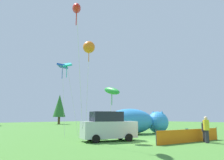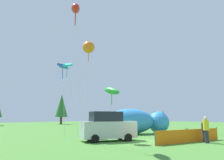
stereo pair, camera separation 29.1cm
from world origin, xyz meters
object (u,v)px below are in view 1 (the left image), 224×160
(kite_blue_box, at_px, (63,67))
(kite_orange_flower, at_px, (89,47))
(kite_red_lizard, at_px, (77,9))
(spectator_in_black_shirt, at_px, (204,130))
(spectator_in_blue_shirt, at_px, (206,128))
(folding_chair, at_px, (185,133))
(inflatable_cat, at_px, (137,122))
(kite_teal_diamond, at_px, (67,66))
(parked_car, at_px, (108,127))
(kite_green_fish, at_px, (112,91))

(kite_blue_box, distance_m, kite_orange_flower, 4.67)
(kite_red_lizard, bearing_deg, spectator_in_black_shirt, -31.93)
(spectator_in_blue_shirt, xyz_separation_m, kite_orange_flower, (-4.98, 7.62, 6.79))
(folding_chair, xyz_separation_m, inflatable_cat, (0.88, 6.17, 0.75))
(spectator_in_blue_shirt, xyz_separation_m, kite_red_lizard, (-7.77, 5.53, 8.59))
(kite_teal_diamond, bearing_deg, parked_car, -88.03)
(kite_blue_box, height_order, kite_teal_diamond, kite_teal_diamond)
(kite_green_fish, relative_size, kite_red_lizard, 0.46)
(kite_orange_flower, bearing_deg, parked_car, -70.85)
(kite_red_lizard, bearing_deg, folding_chair, -16.86)
(inflatable_cat, height_order, spectator_in_black_shirt, inflatable_cat)
(spectator_in_black_shirt, xyz_separation_m, kite_blue_box, (-5.30, 11.80, 5.95))
(kite_teal_diamond, xyz_separation_m, kite_orange_flower, (-0.43, -4.14, 0.89))
(inflatable_cat, bearing_deg, spectator_in_blue_shirt, -88.00)
(inflatable_cat, relative_size, kite_blue_box, 1.08)
(kite_green_fish, bearing_deg, kite_orange_flower, 174.77)
(parked_car, height_order, kite_orange_flower, kite_orange_flower)
(inflatable_cat, distance_m, kite_teal_diamond, 9.68)
(parked_car, bearing_deg, kite_teal_diamond, 113.16)
(spectator_in_blue_shirt, height_order, kite_red_lizard, kite_red_lizard)
(folding_chair, xyz_separation_m, spectator_in_blue_shirt, (-1.82, -2.62, 0.53))
(spectator_in_black_shirt, bearing_deg, kite_red_lizard, 148.07)
(parked_car, distance_m, kite_red_lizard, 9.20)
(inflatable_cat, xyz_separation_m, kite_green_fish, (-5.14, -1.40, 2.93))
(kite_red_lizard, distance_m, kite_orange_flower, 3.93)
(parked_car, relative_size, kite_teal_diamond, 0.61)
(kite_blue_box, bearing_deg, spectator_in_black_shirt, -65.79)
(parked_car, distance_m, kite_blue_box, 8.59)
(parked_car, distance_m, folding_chair, 6.96)
(spectator_in_blue_shirt, bearing_deg, folding_chair, 55.32)
(folding_chair, relative_size, spectator_in_blue_shirt, 0.45)
(parked_car, height_order, kite_blue_box, kite_blue_box)
(spectator_in_blue_shirt, distance_m, kite_orange_flower, 11.36)
(folding_chair, distance_m, kite_teal_diamond, 12.86)
(inflatable_cat, bearing_deg, kite_blue_box, 174.77)
(spectator_in_blue_shirt, relative_size, kite_orange_flower, 0.23)
(kite_green_fish, xyz_separation_m, kite_red_lizard, (-5.33, -1.86, 5.44))
(kite_red_lizard, height_order, kite_orange_flower, kite_red_lizard)
(folding_chair, xyz_separation_m, kite_red_lizard, (-9.59, 2.91, 9.12))
(inflatable_cat, height_order, spectator_in_blue_shirt, inflatable_cat)
(spectator_in_black_shirt, bearing_deg, inflatable_cat, 75.24)
(kite_green_fish, bearing_deg, kite_blue_box, 116.38)
(spectator_in_blue_shirt, bearing_deg, kite_orange_flower, 123.16)
(spectator_in_black_shirt, height_order, kite_teal_diamond, kite_teal_diamond)
(parked_car, distance_m, kite_orange_flower, 7.00)
(parked_car, bearing_deg, kite_orange_flower, 130.34)
(parked_car, xyz_separation_m, kite_orange_flower, (-0.63, 1.83, 6.73))
(inflatable_cat, relative_size, spectator_in_blue_shirt, 4.09)
(kite_blue_box, xyz_separation_m, kite_red_lizard, (-2.95, -6.65, 2.80))
(spectator_in_black_shirt, relative_size, kite_orange_flower, 0.19)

